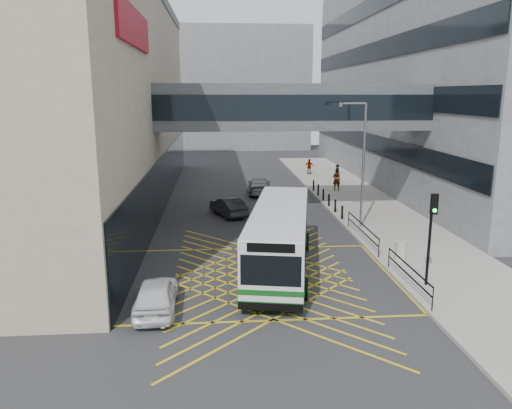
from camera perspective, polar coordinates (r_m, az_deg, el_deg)
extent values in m
plane|color=#333335|center=(23.45, 0.78, -8.36)|extent=(120.00, 120.00, 0.00)
cube|color=black|center=(38.54, -10.30, 2.86)|extent=(0.10, 41.50, 4.00)
cube|color=maroon|center=(26.28, -13.75, 19.07)|extent=(0.18, 9.00, 1.80)
cube|color=slate|center=(52.71, 25.82, 13.14)|extent=(24.00, 44.00, 20.00)
cube|color=black|center=(48.09, 12.53, 7.08)|extent=(0.10, 43.50, 1.60)
cube|color=black|center=(47.89, 12.76, 11.84)|extent=(0.10, 43.50, 1.60)
cube|color=black|center=(48.03, 13.00, 16.61)|extent=(0.10, 43.50, 1.60)
cube|color=black|center=(48.49, 13.25, 21.33)|extent=(0.10, 43.50, 1.60)
cube|color=slate|center=(81.80, -4.60, 13.00)|extent=(28.00, 16.00, 18.00)
cube|color=#494E53|center=(34.18, 4.04, 11.09)|extent=(20.00, 4.00, 3.00)
cube|color=black|center=(32.19, 4.58, 10.99)|extent=(19.50, 0.06, 1.60)
cube|color=black|center=(36.18, 3.56, 11.18)|extent=(19.50, 0.06, 1.60)
cube|color=#A19C93|center=(39.31, 11.91, 0.13)|extent=(6.00, 54.00, 0.16)
cube|color=gold|center=(23.45, 0.78, -8.35)|extent=(12.00, 9.00, 0.01)
cube|color=silver|center=(23.95, 2.74, -3.65)|extent=(4.48, 11.19, 2.68)
cube|color=#0F4D15|center=(24.31, 2.71, -6.30)|extent=(4.52, 11.24, 0.34)
cube|color=#0F4D15|center=(24.14, 2.72, -5.12)|extent=(4.54, 11.24, 0.22)
cube|color=black|center=(24.43, 2.83, -2.48)|extent=(4.28, 9.84, 1.04)
cube|color=black|center=(18.72, 1.69, -7.57)|extent=(2.26, 0.50, 1.19)
cube|color=black|center=(18.41, 1.71, -4.98)|extent=(1.77, 0.39, 0.35)
cube|color=silver|center=(23.61, 2.77, -0.51)|extent=(4.44, 11.09, 0.10)
cube|color=black|center=(19.24, 1.66, -11.61)|extent=(2.46, 0.56, 0.30)
cube|color=black|center=(29.52, 3.38, -2.92)|extent=(2.46, 0.56, 0.30)
cylinder|color=black|center=(21.09, -1.35, -9.37)|extent=(0.46, 1.03, 0.99)
cylinder|color=black|center=(20.93, 5.55, -9.61)|extent=(0.46, 1.03, 0.99)
cylinder|color=black|center=(27.42, 0.51, -4.12)|extent=(0.46, 1.03, 0.99)
cylinder|color=black|center=(27.30, 5.76, -4.26)|extent=(0.46, 1.03, 0.99)
imported|color=silver|center=(20.21, -11.34, -10.06)|extent=(1.84, 4.34, 1.37)
imported|color=black|center=(34.89, -3.19, -0.23)|extent=(3.05, 4.44, 1.29)
imported|color=gray|center=(42.47, 0.37, 2.21)|extent=(2.28, 4.76, 1.44)
cylinder|color=black|center=(22.88, 19.15, -4.59)|extent=(0.13, 0.13, 3.48)
cube|color=black|center=(22.19, 19.71, 0.06)|extent=(0.30, 0.20, 0.87)
sphere|color=#19E533|center=(22.16, 19.75, -0.65)|extent=(0.17, 0.17, 0.16)
cylinder|color=slate|center=(31.43, 12.16, 4.27)|extent=(0.16, 0.16, 7.64)
cube|color=slate|center=(30.97, 11.08, 11.30)|extent=(1.53, 0.20, 0.10)
cylinder|color=slate|center=(30.83, 9.65, 11.21)|extent=(0.29, 0.29, 0.24)
cylinder|color=#ADA89E|center=(26.29, 16.21, -5.06)|extent=(0.55, 0.55, 0.95)
cube|color=black|center=(22.63, 17.09, -6.74)|extent=(0.05, 5.00, 0.05)
cube|color=black|center=(22.76, 17.02, -7.69)|extent=(0.05, 5.00, 0.05)
cube|color=black|center=(28.95, 12.08, -2.24)|extent=(0.05, 6.00, 0.05)
cube|color=black|center=(29.05, 12.04, -3.00)|extent=(0.05, 6.00, 0.05)
cylinder|color=black|center=(20.64, 19.55, -10.15)|extent=(0.04, 0.04, 1.00)
cylinder|color=black|center=(24.98, 14.94, -5.86)|extent=(0.04, 0.04, 1.00)
cylinder|color=black|center=(26.33, 13.87, -4.84)|extent=(0.04, 0.04, 1.00)
cylinder|color=black|center=(31.85, 10.53, -1.65)|extent=(0.04, 0.04, 1.00)
cylinder|color=black|center=(33.77, 9.82, -0.90)|extent=(0.14, 0.14, 0.90)
cylinder|color=black|center=(35.66, 9.04, -0.15)|extent=(0.14, 0.14, 0.90)
cylinder|color=black|center=(37.56, 8.34, 0.52)|extent=(0.14, 0.14, 0.90)
cylinder|color=black|center=(39.47, 7.70, 1.13)|extent=(0.14, 0.14, 0.90)
cylinder|color=black|center=(41.39, 7.13, 1.68)|extent=(0.14, 0.14, 0.90)
cylinder|color=black|center=(43.32, 6.60, 2.18)|extent=(0.14, 0.14, 0.90)
imported|color=gray|center=(43.53, 9.19, 2.79)|extent=(0.75, 0.55, 1.85)
imported|color=gray|center=(47.11, 9.32, 3.46)|extent=(0.98, 0.80, 1.75)
imported|color=gray|center=(52.09, 6.11, 4.33)|extent=(1.04, 0.79, 1.58)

